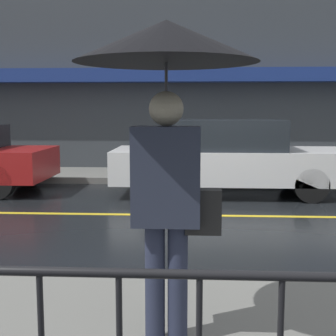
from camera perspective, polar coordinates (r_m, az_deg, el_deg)
name	(u,v)px	position (r m, az deg, el deg)	size (l,w,h in m)	color
ground_plane	(213,216)	(7.73, 5.50, -5.81)	(80.00, 80.00, 0.00)	black
sidewalk_far	(207,176)	(11.71, 4.73, -0.96)	(28.00, 1.93, 0.15)	slate
lane_marking	(213,215)	(7.73, 5.50, -5.78)	(25.20, 0.12, 0.01)	gold
building_storefront	(207,79)	(12.70, 4.72, 10.77)	(28.00, 0.85, 5.04)	#383D42
pedestrian	(167,82)	(3.07, -0.14, 10.42)	(1.20, 1.20, 2.16)	#23283D
car_white	(227,157)	(9.56, 7.23, 1.34)	(4.70, 1.74, 1.52)	silver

